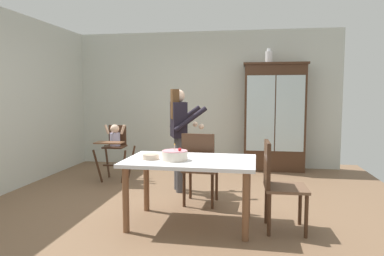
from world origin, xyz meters
TOP-DOWN VIEW (x-y plane):
  - ground_plane at (0.00, 0.00)m, footprint 6.24×6.24m
  - wall_back at (0.00, 2.63)m, footprint 5.32×0.06m
  - china_cabinet at (1.38, 2.37)m, footprint 1.18×0.48m
  - ceramic_vase at (1.26, 2.37)m, footprint 0.13×0.13m
  - high_chair_with_toddler at (-1.32, 1.11)m, footprint 0.60×0.70m
  - adult_person at (-0.11, 0.63)m, footprint 0.63×0.62m
  - dining_table at (0.28, -0.70)m, footprint 1.45×0.92m
  - birthday_cake at (0.12, -0.80)m, footprint 0.28×0.28m
  - serving_bowl at (-0.15, -0.78)m, footprint 0.18×0.18m
  - dining_chair_far_side at (0.29, -0.04)m, footprint 0.46×0.46m
  - dining_chair_right_end at (1.21, -0.72)m, footprint 0.45×0.45m

SIDE VIEW (x-z plane):
  - ground_plane at x=0.00m, z-range 0.00..0.00m
  - dining_chair_far_side at x=0.29m, z-range 0.08..1.04m
  - dining_chair_right_end at x=1.21m, z-range 0.08..1.04m
  - dining_table at x=0.28m, z-range 0.27..1.01m
  - high_chair_with_toddler at x=-1.32m, z-range 0.18..1.13m
  - serving_bowl at x=-0.15m, z-range 0.74..0.79m
  - birthday_cake at x=0.12m, z-range 0.70..0.89m
  - adult_person at x=-0.11m, z-range 0.20..1.73m
  - china_cabinet at x=1.38m, z-range 0.01..2.04m
  - wall_back at x=0.00m, z-range 0.00..2.70m
  - ceramic_vase at x=1.26m, z-range 2.02..2.29m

